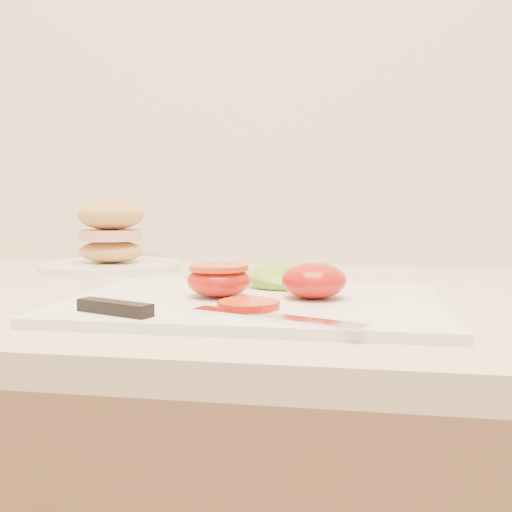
# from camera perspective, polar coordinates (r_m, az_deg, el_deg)

# --- Properties ---
(cutting_board) EXTENTS (0.40, 0.29, 0.01)m
(cutting_board) POSITION_cam_1_polar(r_m,az_deg,el_deg) (0.62, -0.15, -4.68)
(cutting_board) COLOR white
(cutting_board) RESTS_ON counter
(tomato_half_dome) EXTENTS (0.07, 0.07, 0.04)m
(tomato_half_dome) POSITION_cam_1_polar(r_m,az_deg,el_deg) (0.62, 5.81, -2.44)
(tomato_half_dome) COLOR #B3230D
(tomato_half_dome) RESTS_ON cutting_board
(tomato_half_cut) EXTENTS (0.07, 0.07, 0.04)m
(tomato_half_cut) POSITION_cam_1_polar(r_m,az_deg,el_deg) (0.63, -3.74, -2.31)
(tomato_half_cut) COLOR #B3230D
(tomato_half_cut) RESTS_ON cutting_board
(tomato_slice_0) EXTENTS (0.06, 0.06, 0.01)m
(tomato_slice_0) POSITION_cam_1_polar(r_m,az_deg,el_deg) (0.56, -0.76, -4.86)
(tomato_slice_0) COLOR #D54E1F
(tomato_slice_0) RESTS_ON cutting_board
(lettuce_leaf_0) EXTENTS (0.13, 0.11, 0.03)m
(lettuce_leaf_0) POSITION_cam_1_polar(r_m,az_deg,el_deg) (0.70, 3.68, -2.08)
(lettuce_leaf_0) COLOR #7AA62B
(lettuce_leaf_0) RESTS_ON cutting_board
(knife) EXTENTS (0.27, 0.08, 0.01)m
(knife) POSITION_cam_1_polar(r_m,az_deg,el_deg) (0.53, -8.04, -5.50)
(knife) COLOR silver
(knife) RESTS_ON cutting_board
(sandwich_plate) EXTENTS (0.24, 0.24, 0.12)m
(sandwich_plate) POSITION_cam_1_polar(r_m,az_deg,el_deg) (1.00, -14.30, 1.10)
(sandwich_plate) COLOR white
(sandwich_plate) RESTS_ON counter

